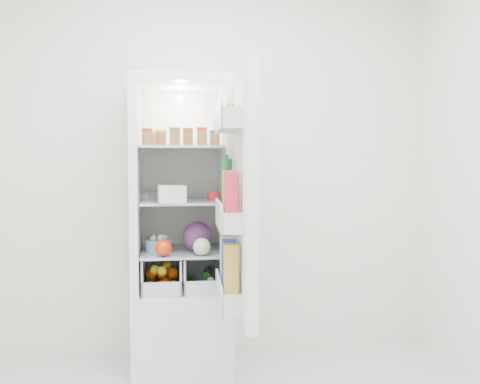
{
  "coord_description": "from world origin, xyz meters",
  "views": [
    {
      "loc": [
        -0.29,
        -2.11,
        1.29
      ],
      "look_at": [
        0.13,
        0.95,
        1.12
      ],
      "focal_mm": 40.0,
      "sensor_mm": 36.0,
      "label": 1
    }
  ],
  "objects": [
    {
      "name": "tin_red",
      "position": [
        -0.01,
        1.13,
        1.08
      ],
      "size": [
        0.1,
        0.1,
        0.05
      ],
      "primitive_type": "cylinder",
      "rotation": [
        0.0,
        0.0,
        -0.25
      ],
      "color": "red",
      "rests_on": "shelf_mid"
    },
    {
      "name": "citrus_pile",
      "position": [
        -0.32,
        1.16,
        0.58
      ],
      "size": [
        0.2,
        0.31,
        0.16
      ],
      "color": "#F75A0D",
      "rests_on": "refrigerator"
    },
    {
      "name": "fridge_door",
      "position": [
        0.09,
        0.61,
        1.09
      ],
      "size": [
        0.19,
        0.6,
        1.3
      ],
      "rotation": [
        0.0,
        0.0,
        1.53
      ],
      "color": "white",
      "rests_on": "refrigerator"
    },
    {
      "name": "tub_white",
      "position": [
        -0.26,
        0.99,
        1.11
      ],
      "size": [
        0.17,
        0.17,
        0.1
      ],
      "primitive_type": "cube",
      "rotation": [
        0.0,
        0.0,
        0.08
      ],
      "color": "silver",
      "rests_on": "shelf_mid"
    },
    {
      "name": "veg_pile",
      "position": [
        -0.07,
        1.18,
        0.56
      ],
      "size": [
        0.16,
        0.3,
        0.1
      ],
      "color": "#244D19",
      "rests_on": "refrigerator"
    },
    {
      "name": "tub_cream",
      "position": [
        -0.25,
        1.22,
        1.09
      ],
      "size": [
        0.13,
        0.13,
        0.07
      ],
      "primitive_type": "cube",
      "rotation": [
        0.0,
        0.0,
        0.11
      ],
      "color": "silver",
      "rests_on": "shelf_mid"
    },
    {
      "name": "mushroom_bowl",
      "position": [
        -0.34,
        1.14,
        0.78
      ],
      "size": [
        0.2,
        0.2,
        0.07
      ],
      "primitive_type": "cylinder",
      "rotation": [
        0.0,
        0.0,
        -0.3
      ],
      "color": "#8DAFD3",
      "rests_on": "shelf_low"
    },
    {
      "name": "foil_tray",
      "position": [
        -0.36,
        1.23,
        1.08
      ],
      "size": [
        0.22,
        0.2,
        0.04
      ],
      "primitive_type": "cube",
      "rotation": [
        0.0,
        0.0,
        0.43
      ],
      "color": "silver",
      "rests_on": "shelf_mid"
    },
    {
      "name": "squeeze_bottle",
      "position": [
        0.01,
        1.28,
        1.47
      ],
      "size": [
        0.05,
        0.05,
        0.16
      ],
      "primitive_type": "cylinder",
      "rotation": [
        0.0,
        0.0,
        -0.18
      ],
      "color": "silver",
      "rests_on": "shelf_top"
    },
    {
      "name": "crisper_right",
      "position": [
        -0.08,
        1.19,
        0.61
      ],
      "size": [
        0.23,
        0.46,
        0.22
      ],
      "primitive_type": null,
      "color": "silver",
      "rests_on": "refrigerator"
    },
    {
      "name": "refrigerator",
      "position": [
        -0.2,
        1.25,
        0.67
      ],
      "size": [
        0.6,
        0.6,
        1.8
      ],
      "color": "white",
      "rests_on": "ground"
    },
    {
      "name": "condiment_jars",
      "position": [
        -0.22,
        1.1,
        1.43
      ],
      "size": [
        0.46,
        0.32,
        0.08
      ],
      "color": "#B21919",
      "rests_on": "shelf_top"
    },
    {
      "name": "crisper_left",
      "position": [
        -0.32,
        1.19,
        0.61
      ],
      "size": [
        0.23,
        0.46,
        0.22
      ],
      "primitive_type": null,
      "color": "silver",
      "rests_on": "refrigerator"
    },
    {
      "name": "shelf_mid",
      "position": [
        -0.2,
        1.19,
        1.05
      ],
      "size": [
        0.49,
        0.53,
        0.02
      ],
      "primitive_type": "cube",
      "color": "#A1B2BD",
      "rests_on": "refrigerator"
    },
    {
      "name": "red_cabbage",
      "position": [
        -0.11,
        1.14,
        0.84
      ],
      "size": [
        0.18,
        0.18,
        0.18
      ],
      "primitive_type": "sphere",
      "color": "#581E54",
      "rests_on": "shelf_low"
    },
    {
      "name": "shelf_top",
      "position": [
        -0.2,
        1.19,
        1.38
      ],
      "size": [
        0.49,
        0.53,
        0.02
      ],
      "primitive_type": "cube",
      "color": "#A1B2BD",
      "rests_on": "refrigerator"
    },
    {
      "name": "shelf_low",
      "position": [
        -0.2,
        1.19,
        0.74
      ],
      "size": [
        0.49,
        0.53,
        0.01
      ],
      "primitive_type": "cube",
      "color": "#A1B2BD",
      "rests_on": "refrigerator"
    },
    {
      "name": "salad_bag",
      "position": [
        -0.09,
        0.98,
        0.8
      ],
      "size": [
        0.1,
        0.1,
        0.1
      ],
      "primitive_type": "sphere",
      "color": "beige",
      "rests_on": "shelf_low"
    },
    {
      "name": "bell_pepper",
      "position": [
        -0.31,
        0.97,
        0.8
      ],
      "size": [
        0.1,
        0.1,
        0.1
      ],
      "primitive_type": "sphere",
      "color": "red",
      "rests_on": "shelf_low"
    },
    {
      "name": "room_walls",
      "position": [
        0.0,
        0.0,
        1.59
      ],
      "size": [
        3.02,
        3.02,
        2.61
      ],
      "color": "white",
      "rests_on": "ground"
    }
  ]
}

